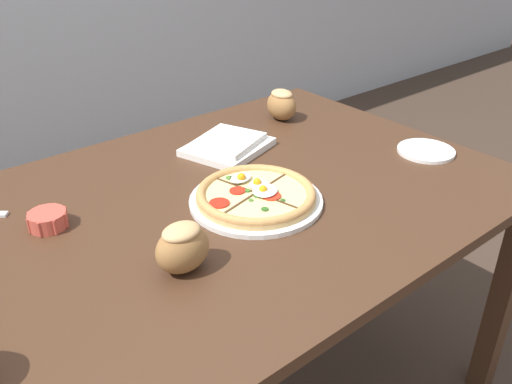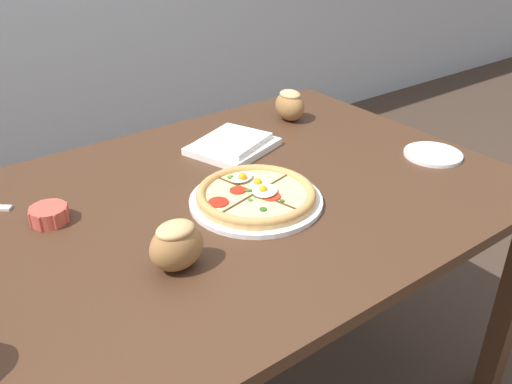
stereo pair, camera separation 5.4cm
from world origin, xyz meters
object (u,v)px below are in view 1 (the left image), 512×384
Objects in this scene: pizza at (256,196)px; bread_piece_near at (182,247)px; bread_piece_far at (282,104)px; dining_table at (223,227)px; ramekin_bowl at (48,219)px; side_saucer at (426,151)px; napkin_folded at (228,145)px.

bread_piece_near is at bearing -158.16° from pizza.
dining_table is at bearing -147.39° from bread_piece_far.
pizza reaches higher than ramekin_bowl.
dining_table is at bearing 38.85° from bread_piece_near.
bread_piece_near is 0.72× the size of side_saucer.
napkin_folded is at bearing -163.73° from bread_piece_far.
bread_piece_near is at bearing -178.53° from side_saucer.
bread_piece_near reaches higher than dining_table.
bread_piece_far is (0.84, 0.16, 0.03)m from ramekin_bowl.
bread_piece_far is (0.28, 0.08, 0.04)m from napkin_folded.
napkin_folded reaches higher than side_saucer.
bread_piece_far is (0.46, 0.30, 0.14)m from dining_table.
dining_table is 5.31× the size of napkin_folded.
napkin_folded is 0.57m from side_saucer.
dining_table is 0.30m from napkin_folded.
ramekin_bowl reaches higher than napkin_folded.
ramekin_bowl is at bearing 114.54° from bread_piece_near.
pizza is 0.47m from ramekin_bowl.
pizza reaches higher than napkin_folded.
dining_table is 9.01× the size of side_saucer.
pizza is at bearing -114.61° from napkin_folded.
bread_piece_near is at bearing -141.15° from dining_table.
pizza is at bearing -26.51° from ramekin_bowl.
side_saucer is at bearing -9.07° from pizza.
ramekin_bowl is 0.33× the size of napkin_folded.
pizza is 1.98× the size of side_saucer.
dining_table is at bearing 123.12° from pizza.
bread_piece_far reaches higher than dining_table.
dining_table is at bearing 165.00° from side_saucer.
pizza is at bearing 21.84° from bread_piece_near.
side_saucer is (0.61, -0.16, 0.09)m from dining_table.
napkin_folded is at bearing 44.25° from bread_piece_near.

